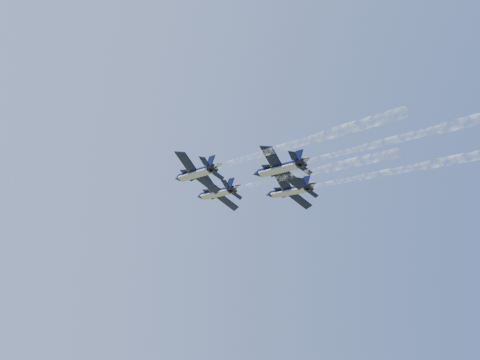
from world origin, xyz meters
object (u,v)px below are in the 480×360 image
jet_lead (216,193)px  jet_right (288,191)px  jet_left (195,174)px  jet_slot (278,169)px

jet_lead → jet_right: 15.85m
jet_right → jet_lead: bearing=137.0°
jet_lead → jet_left: size_ratio=1.00×
jet_slot → jet_right: bearing=41.5°
jet_left → jet_slot: bearing=-48.3°
jet_left → jet_slot: (12.55, -10.20, 0.00)m
jet_right → jet_slot: bearing=-138.5°
jet_left → jet_slot: size_ratio=1.00×
jet_left → jet_right: bearing=-2.7°
jet_lead → jet_left: (-9.89, -11.43, 0.00)m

